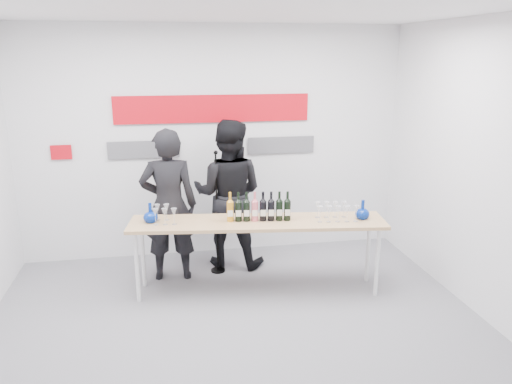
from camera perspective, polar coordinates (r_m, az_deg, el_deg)
ground at (r=5.21m, az=-2.14°, el=-14.81°), size 5.00×5.00×0.00m
back_wall at (r=6.58m, az=-4.85°, el=5.60°), size 5.00×0.04×3.00m
signage at (r=6.50m, az=-5.38°, el=8.19°), size 3.38×0.02×0.79m
tasting_table at (r=5.54m, az=0.19°, el=-3.94°), size 2.87×0.93×0.85m
wine_bottles at (r=5.47m, az=0.33°, el=-1.66°), size 0.71×0.17×0.33m
decanter_left at (r=5.57m, az=-11.99°, el=-2.33°), size 0.16×0.16×0.21m
decanter_right at (r=5.69m, az=12.09°, el=-1.95°), size 0.16×0.16×0.21m
glasses_left at (r=5.52m, az=-10.51°, el=-2.58°), size 0.26×0.25×0.18m
glasses_right at (r=5.59m, az=8.99°, el=-2.26°), size 0.46×0.28×0.18m
presenter_left at (r=5.94m, az=-9.93°, el=-1.52°), size 0.69×0.47×1.82m
presenter_right at (r=6.24m, az=-3.18°, el=-0.24°), size 1.09×0.97×1.87m
mic_stand at (r=6.16m, az=-4.44°, el=-5.02°), size 0.18×0.18×1.54m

